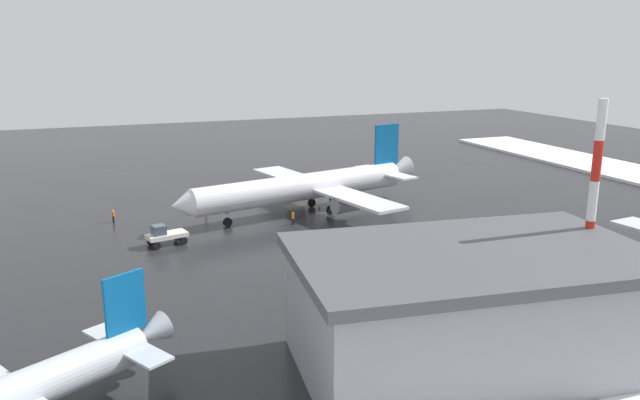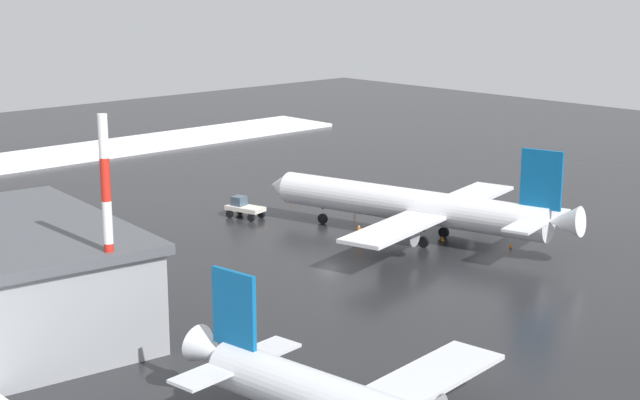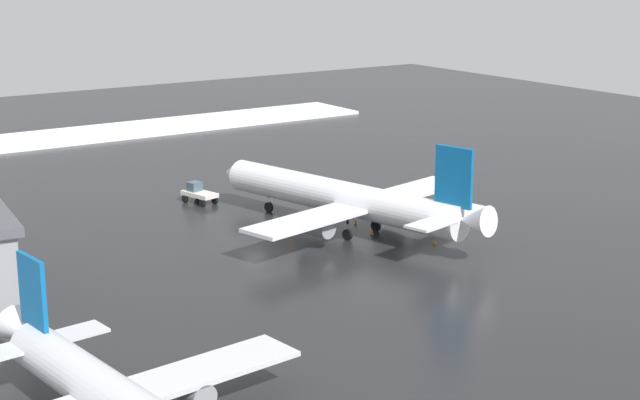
% 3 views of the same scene
% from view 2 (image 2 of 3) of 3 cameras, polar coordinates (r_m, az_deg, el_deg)
% --- Properties ---
extents(ground_plane, '(240.00, 240.00, 0.00)m').
position_cam_2_polar(ground_plane, '(102.94, 0.55, -2.90)').
color(ground_plane, '#232326').
extents(snow_bank_left, '(14.00, 116.00, 0.52)m').
position_cam_2_polar(snow_bank_left, '(157.01, -16.60, 2.27)').
color(snow_bank_left, white).
rests_on(snow_bank_left, ground_plane).
extents(airplane_foreground_jet, '(37.79, 31.66, 11.32)m').
position_cam_2_polar(airplane_foreground_jet, '(106.38, 5.59, -0.35)').
color(airplane_foreground_jet, white).
rests_on(airplane_foreground_jet, ground_plane).
extents(pushback_tug, '(4.98, 3.20, 2.50)m').
position_cam_2_polar(pushback_tug, '(116.21, -4.47, -0.41)').
color(pushback_tug, silver).
rests_on(pushback_tug, ground_plane).
extents(ground_crew_beside_wing, '(0.36, 0.36, 1.71)m').
position_cam_2_polar(ground_crew_beside_wing, '(118.73, 2.04, -0.24)').
color(ground_crew_beside_wing, black).
rests_on(ground_crew_beside_wing, ground_plane).
extents(ground_crew_near_tug, '(0.36, 0.36, 1.71)m').
position_cam_2_polar(ground_crew_near_tug, '(106.05, 2.28, -1.88)').
color(ground_crew_near_tug, black).
rests_on(ground_crew_near_tug, ground_plane).
extents(ground_crew_by_nose_gear, '(0.36, 0.36, 1.71)m').
position_cam_2_polar(ground_crew_by_nose_gear, '(127.65, -1.63, 0.72)').
color(ground_crew_by_nose_gear, black).
rests_on(ground_crew_by_nose_gear, ground_plane).
extents(antenna_mast, '(0.70, 0.70, 18.80)m').
position_cam_2_polar(antenna_mast, '(72.22, -12.20, -2.48)').
color(antenna_mast, red).
rests_on(antenna_mast, ground_plane).
extents(cargo_hangar, '(26.60, 17.85, 8.80)m').
position_cam_2_polar(cargo_hangar, '(82.91, -17.01, -4.30)').
color(cargo_hangar, gray).
rests_on(cargo_hangar, ground_plane).
extents(traffic_cone_near_nose, '(0.36, 0.36, 0.55)m').
position_cam_2_polar(traffic_cone_near_nose, '(106.95, 7.15, -2.23)').
color(traffic_cone_near_nose, orange).
rests_on(traffic_cone_near_nose, ground_plane).
extents(traffic_cone_mid_line, '(0.36, 0.36, 0.55)m').
position_cam_2_polar(traffic_cone_mid_line, '(110.27, 5.76, -1.72)').
color(traffic_cone_mid_line, orange).
rests_on(traffic_cone_mid_line, ground_plane).
extents(traffic_cone_wingtip_side, '(0.36, 0.36, 0.55)m').
position_cam_2_polar(traffic_cone_wingtip_side, '(105.56, 11.04, -2.59)').
color(traffic_cone_wingtip_side, orange).
rests_on(traffic_cone_wingtip_side, ground_plane).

